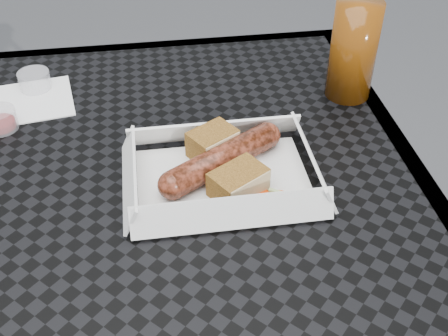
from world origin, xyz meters
The scene contains 9 objects.
patio_table centered at (0.00, 0.00, 0.67)m, with size 0.80×0.80×0.74m.
food_tray centered at (0.13, -0.01, 0.75)m, with size 0.22×0.15×0.00m, color white.
bratwurst centered at (0.13, 0.01, 0.77)m, with size 0.17×0.12×0.04m.
bread_near centered at (0.12, 0.05, 0.77)m, with size 0.06×0.04×0.04m, color #8F5E23.
bread_far centered at (0.14, -0.04, 0.77)m, with size 0.07×0.04×0.03m, color #8F5E23.
veg_garnish centered at (0.18, -0.06, 0.75)m, with size 0.03×0.03×0.00m.
napkin centered at (-0.14, 0.23, 0.75)m, with size 0.12×0.12×0.00m, color white.
condiment_cup_empty centered at (-0.14, 0.26, 0.76)m, with size 0.05×0.05×0.03m, color silver.
drink_glass centered at (0.35, 0.17, 0.82)m, with size 0.07×0.07×0.15m, color #622F08.
Camera 1 is at (0.05, -0.55, 1.22)m, focal length 45.00 mm.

